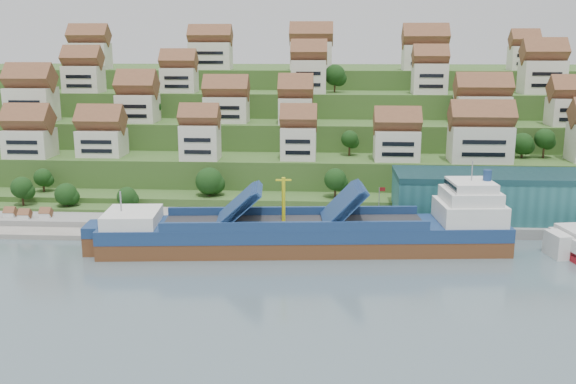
{
  "coord_description": "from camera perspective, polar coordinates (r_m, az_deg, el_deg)",
  "views": [
    {
      "loc": [
        7.22,
        -120.07,
        39.08
      ],
      "look_at": [
        -1.19,
        14.0,
        8.0
      ],
      "focal_mm": 40.0,
      "sensor_mm": 36.0,
      "label": 1
    }
  ],
  "objects": [
    {
      "name": "hillside_village",
      "position": [
        181.66,
        1.31,
        8.42
      ],
      "size": [
        159.81,
        62.65,
        28.72
      ],
      "color": "silver",
      "rests_on": "ground"
    },
    {
      "name": "beach_huts",
      "position": [
        151.66,
        -22.87,
        -2.13
      ],
      "size": [
        14.4,
        3.7,
        2.2
      ],
      "color": "white",
      "rests_on": "pebble_beach"
    },
    {
      "name": "flagpole",
      "position": [
        134.44,
        8.13,
        -0.96
      ],
      "size": [
        1.28,
        0.16,
        8.0
      ],
      "color": "gray",
      "rests_on": "quay"
    },
    {
      "name": "quay",
      "position": [
        140.89,
        8.67,
        -2.77
      ],
      "size": [
        180.0,
        14.0,
        2.2
      ],
      "primitive_type": "cube",
      "color": "gray",
      "rests_on": "ground"
    },
    {
      "name": "warehouse",
      "position": [
        147.68,
        21.15,
        -0.33
      ],
      "size": [
        60.0,
        15.0,
        10.0
      ],
      "primitive_type": "cube",
      "color": "#266569",
      "rests_on": "quay"
    },
    {
      "name": "pebble_beach",
      "position": [
        152.26,
        -21.94,
        -2.62
      ],
      "size": [
        45.0,
        20.0,
        1.0
      ],
      "primitive_type": "cube",
      "color": "gray",
      "rests_on": "ground"
    },
    {
      "name": "hillside",
      "position": [
        225.54,
        1.74,
        5.78
      ],
      "size": [
        260.0,
        128.0,
        31.0
      ],
      "color": "#2D4C1E",
      "rests_on": "ground"
    },
    {
      "name": "ground",
      "position": [
        126.48,
        0.14,
        -4.97
      ],
      "size": [
        300.0,
        300.0,
        0.0
      ],
      "primitive_type": "plane",
      "color": "slate",
      "rests_on": "ground"
    },
    {
      "name": "cargo_ship",
      "position": [
        124.18,
        2.46,
        -3.74
      ],
      "size": [
        78.49,
        18.77,
        17.24
      ],
      "rotation": [
        0.0,
        0.0,
        0.09
      ],
      "color": "brown",
      "rests_on": "ground"
    },
    {
      "name": "hillside_trees",
      "position": [
        166.66,
        -0.41,
        5.21
      ],
      "size": [
        139.09,
        62.22,
        30.33
      ],
      "color": "#193F15",
      "rests_on": "ground"
    }
  ]
}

